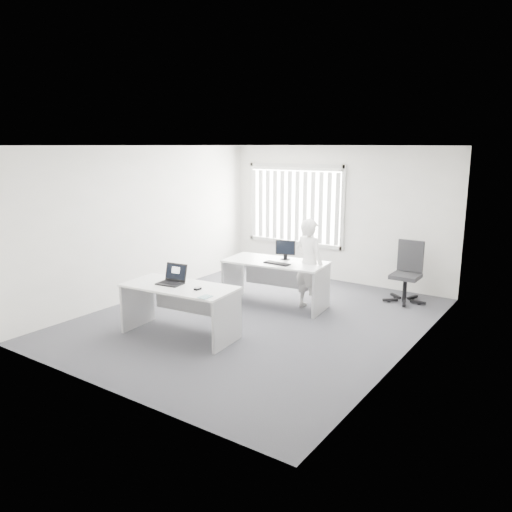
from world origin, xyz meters
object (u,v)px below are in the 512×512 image
Objects in this scene: desk_far at (275,274)px; office_chair at (406,283)px; laptop at (170,275)px; desk_near at (180,300)px; person at (309,264)px; monitor at (285,250)px.

office_chair is at bearing 33.02° from desk_far.
laptop reaches higher than desk_far.
person is (0.96, 2.23, 0.24)m from desk_near.
monitor is (-1.77, -1.34, 0.64)m from office_chair.
monitor is (-0.48, 0.00, 0.19)m from person.
office_chair is 3.02× the size of laptop.
person reaches higher than laptop.
laptop is at bearing -175.64° from desk_near.
desk_far is 5.29× the size of monitor.
monitor is (0.48, 2.24, 0.43)m from desk_near.
monitor is (0.08, 0.20, 0.40)m from desk_far.
desk_near is 0.40m from laptop.
person is at bearing 12.96° from desk_far.
person reaches higher than desk_far.
laptop is at bearing -111.91° from desk_far.
desk_near is 2.33m from monitor.
desk_far is at bearing -131.47° from monitor.
desk_far is at bearing 67.24° from laptop.
monitor reaches higher than desk_near.
desk_far reaches higher than desk_near.
laptop is (-1.12, -2.26, 0.12)m from person.
person is at bearing -19.77° from monitor.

